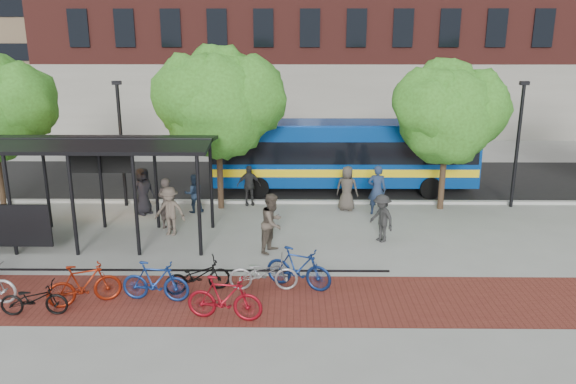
{
  "coord_description": "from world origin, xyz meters",
  "views": [
    {
      "loc": [
        -0.0,
        -18.73,
        6.86
      ],
      "look_at": [
        -0.21,
        0.04,
        1.6
      ],
      "focal_mm": 35.0,
      "sensor_mm": 36.0,
      "label": 1
    }
  ],
  "objects_px": {
    "bike_8": "(198,276)",
    "bike_9": "(225,298)",
    "tree_c": "(449,109)",
    "tree_b": "(220,99)",
    "lamp_post_right": "(518,141)",
    "pedestrian_2": "(194,193)",
    "pedestrian_7": "(377,190)",
    "pedestrian_8": "(273,223)",
    "pedestrian_0": "(143,191)",
    "bike_10": "(263,273)",
    "bus": "(343,152)",
    "bus_shelter": "(51,155)",
    "lamp_post_left": "(121,141)",
    "bike_5": "(84,284)",
    "pedestrian_6": "(347,188)",
    "bike_4": "(34,299)",
    "pedestrian_4": "(249,185)",
    "pedestrian_3": "(170,211)",
    "bike_11": "(299,268)",
    "pedestrian_1": "(167,204)",
    "pedestrian_9": "(382,218)",
    "bike_7": "(155,281)"
  },
  "relations": [
    {
      "from": "bike_8",
      "to": "bike_9",
      "type": "distance_m",
      "value": 1.82
    },
    {
      "from": "tree_c",
      "to": "tree_b",
      "type": "bearing_deg",
      "value": 180.0
    },
    {
      "from": "lamp_post_right",
      "to": "pedestrian_2",
      "type": "relative_size",
      "value": 3.29
    },
    {
      "from": "pedestrian_2",
      "to": "bike_8",
      "type": "bearing_deg",
      "value": 78.12
    },
    {
      "from": "pedestrian_7",
      "to": "pedestrian_8",
      "type": "distance_m",
      "value": 5.67
    },
    {
      "from": "tree_b",
      "to": "pedestrian_0",
      "type": "height_order",
      "value": "tree_b"
    },
    {
      "from": "bike_10",
      "to": "pedestrian_8",
      "type": "height_order",
      "value": "pedestrian_8"
    },
    {
      "from": "tree_b",
      "to": "bus",
      "type": "bearing_deg",
      "value": 27.61
    },
    {
      "from": "bus_shelter",
      "to": "lamp_post_left",
      "type": "distance_m",
      "value": 4.24
    },
    {
      "from": "bus_shelter",
      "to": "pedestrian_8",
      "type": "height_order",
      "value": "bus_shelter"
    },
    {
      "from": "bike_5",
      "to": "pedestrian_6",
      "type": "distance_m",
      "value": 11.32
    },
    {
      "from": "tree_c",
      "to": "bus",
      "type": "height_order",
      "value": "tree_c"
    },
    {
      "from": "pedestrian_2",
      "to": "tree_b",
      "type": "bearing_deg",
      "value": -172.68
    },
    {
      "from": "bike_4",
      "to": "pedestrian_4",
      "type": "distance_m",
      "value": 10.75
    },
    {
      "from": "tree_c",
      "to": "pedestrian_3",
      "type": "relative_size",
      "value": 3.36
    },
    {
      "from": "lamp_post_right",
      "to": "bus",
      "type": "distance_m",
      "value": 7.29
    },
    {
      "from": "bike_10",
      "to": "pedestrian_2",
      "type": "height_order",
      "value": "pedestrian_2"
    },
    {
      "from": "lamp_post_left",
      "to": "pedestrian_4",
      "type": "xyz_separation_m",
      "value": [
        5.12,
        0.16,
        -1.9
      ]
    },
    {
      "from": "tree_b",
      "to": "pedestrian_8",
      "type": "bearing_deg",
      "value": -65.47
    },
    {
      "from": "bike_11",
      "to": "pedestrian_1",
      "type": "relative_size",
      "value": 1.02
    },
    {
      "from": "bike_10",
      "to": "bus",
      "type": "bearing_deg",
      "value": -17.25
    },
    {
      "from": "bike_10",
      "to": "pedestrian_2",
      "type": "distance_m",
      "value": 7.78
    },
    {
      "from": "tree_c",
      "to": "pedestrian_6",
      "type": "relative_size",
      "value": 3.24
    },
    {
      "from": "tree_b",
      "to": "bike_11",
      "type": "distance_m",
      "value": 9.04
    },
    {
      "from": "pedestrian_4",
      "to": "pedestrian_7",
      "type": "relative_size",
      "value": 0.85
    },
    {
      "from": "pedestrian_1",
      "to": "pedestrian_0",
      "type": "bearing_deg",
      "value": -33.91
    },
    {
      "from": "bus_shelter",
      "to": "pedestrian_0",
      "type": "xyz_separation_m",
      "value": [
        2.18,
        2.97,
        -2.06
      ]
    },
    {
      "from": "bus_shelter",
      "to": "bus",
      "type": "bearing_deg",
      "value": 32.17
    },
    {
      "from": "bus_shelter",
      "to": "bike_9",
      "type": "xyz_separation_m",
      "value": [
        6.42,
        -5.61,
        -2.42
      ]
    },
    {
      "from": "bike_4",
      "to": "pedestrian_1",
      "type": "xyz_separation_m",
      "value": [
        1.94,
        6.6,
        0.52
      ]
    },
    {
      "from": "bike_9",
      "to": "pedestrian_4",
      "type": "bearing_deg",
      "value": 9.96
    },
    {
      "from": "lamp_post_right",
      "to": "bike_8",
      "type": "distance_m",
      "value": 14.38
    },
    {
      "from": "pedestrian_2",
      "to": "pedestrian_8",
      "type": "distance_m",
      "value": 5.37
    },
    {
      "from": "bike_8",
      "to": "pedestrian_3",
      "type": "xyz_separation_m",
      "value": [
        -1.72,
        4.58,
        0.41
      ]
    },
    {
      "from": "bus",
      "to": "pedestrian_9",
      "type": "distance_m",
      "value": 6.63
    },
    {
      "from": "bus_shelter",
      "to": "bus",
      "type": "relative_size",
      "value": 0.91
    },
    {
      "from": "lamp_post_left",
      "to": "pedestrian_0",
      "type": "distance_m",
      "value": 2.37
    },
    {
      "from": "bus",
      "to": "pedestrian_2",
      "type": "height_order",
      "value": "bus"
    },
    {
      "from": "bike_9",
      "to": "tree_b",
      "type": "bearing_deg",
      "value": 16.19
    },
    {
      "from": "bike_7",
      "to": "pedestrian_6",
      "type": "xyz_separation_m",
      "value": [
        5.81,
        8.13,
        0.36
      ]
    },
    {
      "from": "bike_5",
      "to": "bike_10",
      "type": "bearing_deg",
      "value": -101.59
    },
    {
      "from": "lamp_post_right",
      "to": "pedestrian_8",
      "type": "bearing_deg",
      "value": -152.25
    },
    {
      "from": "bike_9",
      "to": "bike_4",
      "type": "bearing_deg",
      "value": 96.9
    },
    {
      "from": "tree_b",
      "to": "pedestrian_9",
      "type": "xyz_separation_m",
      "value": [
        5.91,
        -3.85,
        -3.63
      ]
    },
    {
      "from": "tree_c",
      "to": "lamp_post_left",
      "type": "bearing_deg",
      "value": 178.9
    },
    {
      "from": "bike_9",
      "to": "pedestrian_3",
      "type": "distance_m",
      "value": 6.7
    },
    {
      "from": "bike_8",
      "to": "pedestrian_3",
      "type": "relative_size",
      "value": 1.03
    },
    {
      "from": "pedestrian_2",
      "to": "pedestrian_6",
      "type": "bearing_deg",
      "value": 160.62
    },
    {
      "from": "pedestrian_0",
      "to": "pedestrian_2",
      "type": "distance_m",
      "value": 1.97
    },
    {
      "from": "pedestrian_6",
      "to": "tree_b",
      "type": "bearing_deg",
      "value": 14.38
    }
  ]
}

